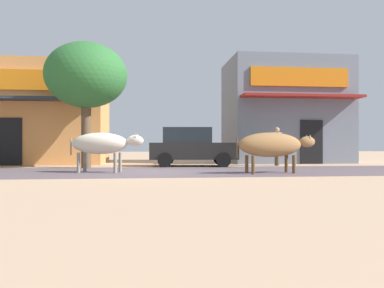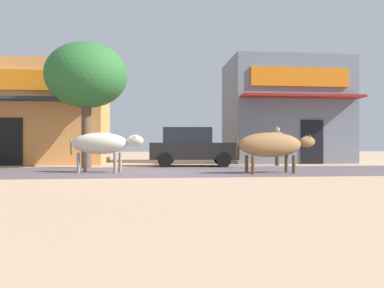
{
  "view_description": "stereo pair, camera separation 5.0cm",
  "coord_description": "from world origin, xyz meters",
  "px_view_note": "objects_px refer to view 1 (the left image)",
  "views": [
    {
      "loc": [
        0.23,
        -13.19,
        0.9
      ],
      "look_at": [
        1.82,
        0.58,
        0.94
      ],
      "focal_mm": 36.22,
      "sensor_mm": 36.0,
      "label": 1
    },
    {
      "loc": [
        0.28,
        -13.2,
        0.9
      ],
      "look_at": [
        1.82,
        0.58,
        0.94
      ],
      "focal_mm": 36.22,
      "sensor_mm": 36.0,
      "label": 2
    }
  ],
  "objects_px": {
    "parked_hatchback_car": "(192,147)",
    "pedestrian_by_shop": "(277,143)",
    "cow_near_brown": "(102,144)",
    "roadside_tree": "(86,76)",
    "cow_far_dark": "(272,145)"
  },
  "relations": [
    {
      "from": "cow_near_brown",
      "to": "pedestrian_by_shop",
      "type": "bearing_deg",
      "value": 25.53
    },
    {
      "from": "roadside_tree",
      "to": "parked_hatchback_car",
      "type": "distance_m",
      "value": 5.18
    },
    {
      "from": "roadside_tree",
      "to": "cow_near_brown",
      "type": "distance_m",
      "value": 3.94
    },
    {
      "from": "roadside_tree",
      "to": "pedestrian_by_shop",
      "type": "bearing_deg",
      "value": 4.82
    },
    {
      "from": "cow_far_dark",
      "to": "roadside_tree",
      "type": "bearing_deg",
      "value": 149.59
    },
    {
      "from": "parked_hatchback_car",
      "to": "cow_far_dark",
      "type": "distance_m",
      "value": 4.89
    },
    {
      "from": "roadside_tree",
      "to": "cow_near_brown",
      "type": "height_order",
      "value": "roadside_tree"
    },
    {
      "from": "roadside_tree",
      "to": "cow_near_brown",
      "type": "bearing_deg",
      "value": -71.51
    },
    {
      "from": "parked_hatchback_car",
      "to": "pedestrian_by_shop",
      "type": "bearing_deg",
      "value": -0.27
    },
    {
      "from": "roadside_tree",
      "to": "cow_far_dark",
      "type": "height_order",
      "value": "roadside_tree"
    },
    {
      "from": "parked_hatchback_car",
      "to": "pedestrian_by_shop",
      "type": "relative_size",
      "value": 2.26
    },
    {
      "from": "roadside_tree",
      "to": "parked_hatchback_car",
      "type": "xyz_separation_m",
      "value": [
        4.3,
        0.7,
        -2.8
      ]
    },
    {
      "from": "parked_hatchback_car",
      "to": "cow_near_brown",
      "type": "distance_m",
      "value": 4.82
    },
    {
      "from": "parked_hatchback_car",
      "to": "cow_near_brown",
      "type": "xyz_separation_m",
      "value": [
        -3.39,
        -3.42,
        0.1
      ]
    },
    {
      "from": "roadside_tree",
      "to": "cow_near_brown",
      "type": "xyz_separation_m",
      "value": [
        0.91,
        -2.73,
        -2.7
      ]
    }
  ]
}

